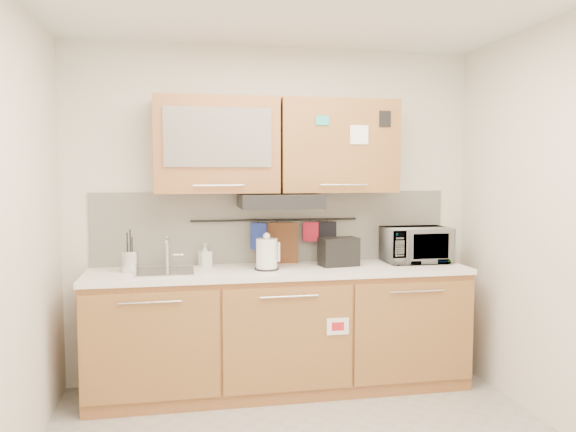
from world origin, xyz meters
name	(u,v)px	position (x,y,z in m)	size (l,w,h in m)	color
wall_back	(274,214)	(0.00, 1.50, 1.30)	(3.20, 3.20, 0.00)	silver
base_cabinet	(281,336)	(0.00, 1.19, 0.41)	(2.80, 0.64, 0.88)	#9F6938
countertop	(281,271)	(0.00, 1.19, 0.90)	(2.82, 0.62, 0.04)	white
backsplash	(275,227)	(0.00, 1.49, 1.20)	(2.80, 0.02, 0.56)	silver
upper_cabinets	(277,146)	(0.00, 1.32, 1.83)	(1.82, 0.37, 0.70)	#9F6938
range_hood	(280,201)	(0.00, 1.25, 1.42)	(0.60, 0.46, 0.10)	black
sink	(164,271)	(-0.85, 1.21, 0.92)	(0.42, 0.40, 0.26)	silver
utensil_rail	(275,220)	(0.00, 1.45, 1.26)	(0.02, 0.02, 1.30)	black
utensil_crock	(130,261)	(-1.09, 1.24, 1.00)	(0.13, 0.13, 0.30)	silver
kettle	(267,255)	(-0.11, 1.16, 1.03)	(0.21, 0.21, 0.27)	white
toaster	(339,251)	(0.45, 1.23, 1.03)	(0.31, 0.21, 0.22)	black
microwave	(416,245)	(1.10, 1.28, 1.06)	(0.50, 0.34, 0.28)	#999999
soap_bottle	(205,255)	(-0.55, 1.37, 1.01)	(0.08, 0.08, 0.18)	#999999
cutting_board	(277,248)	(0.01, 1.44, 1.04)	(0.33, 0.02, 0.40)	brown
oven_mitt	(259,236)	(-0.14, 1.44, 1.14)	(0.12, 0.03, 0.21)	#213499
dark_pouch	(327,236)	(0.42, 1.44, 1.13)	(0.14, 0.04, 0.23)	black
pot_holder	(311,232)	(0.28, 1.44, 1.16)	(0.12, 0.02, 0.15)	#AA162A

